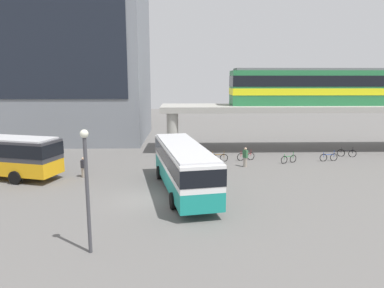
# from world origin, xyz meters

# --- Properties ---
(ground_plane) EXTENTS (120.00, 120.00, 0.00)m
(ground_plane) POSITION_xyz_m (0.00, 10.00, 0.00)
(ground_plane) COLOR #605E5B
(station_building) EXTENTS (22.78, 14.54, 20.16)m
(station_building) POSITION_xyz_m (-13.60, 24.27, 10.08)
(station_building) COLOR slate
(station_building) RESTS_ON ground_plane
(elevated_platform) EXTENTS (29.81, 5.78, 4.83)m
(elevated_platform) POSITION_xyz_m (15.15, 15.95, 4.13)
(elevated_platform) COLOR #9E9B93
(elevated_platform) RESTS_ON ground_plane
(train) EXTENTS (18.72, 2.96, 3.84)m
(train) POSITION_xyz_m (16.94, 15.95, 6.80)
(train) COLOR #26723F
(train) RESTS_ON elevated_platform
(bus_main) EXTENTS (4.55, 11.32, 3.22)m
(bus_main) POSITION_xyz_m (2.53, 1.63, 1.99)
(bus_main) COLOR teal
(bus_main) RESTS_ON ground_plane
(bicycle_red) EXTENTS (1.73, 0.56, 1.04)m
(bicycle_red) POSITION_xyz_m (8.45, 10.99, 0.36)
(bicycle_red) COLOR black
(bicycle_red) RESTS_ON ground_plane
(bicycle_brown) EXTENTS (1.77, 0.36, 1.04)m
(bicycle_brown) POSITION_xyz_m (5.81, 10.67, 0.36)
(bicycle_brown) COLOR black
(bicycle_brown) RESTS_ON ground_plane
(bicycle_black) EXTENTS (1.72, 0.60, 1.04)m
(bicycle_black) POSITION_xyz_m (18.68, 12.25, 0.36)
(bicycle_black) COLOR black
(bicycle_black) RESTS_ON ground_plane
(bicycle_green) EXTENTS (1.65, 0.81, 1.04)m
(bicycle_green) POSITION_xyz_m (12.16, 9.75, 0.36)
(bicycle_green) COLOR black
(bicycle_green) RESTS_ON ground_plane
(bicycle_blue) EXTENTS (1.78, 0.31, 1.04)m
(bicycle_blue) POSITION_xyz_m (16.13, 10.43, 0.36)
(bicycle_blue) COLOR black
(bicycle_blue) RESTS_ON ground_plane
(pedestrian_at_kerb) EXTENTS (0.34, 0.45, 1.58)m
(pedestrian_at_kerb) POSITION_xyz_m (-5.26, 5.47, 0.74)
(pedestrian_at_kerb) COLOR gray
(pedestrian_at_kerb) RESTS_ON ground_plane
(pedestrian_near_building) EXTENTS (0.45, 0.47, 1.72)m
(pedestrian_near_building) POSITION_xyz_m (7.93, 8.40, 0.81)
(pedestrian_near_building) COLOR gray
(pedestrian_near_building) RESTS_ON ground_plane
(lamp_post) EXTENTS (0.36, 0.36, 5.50)m
(lamp_post) POSITION_xyz_m (-1.62, -6.88, 3.30)
(lamp_post) COLOR #3F3F44
(lamp_post) RESTS_ON ground_plane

